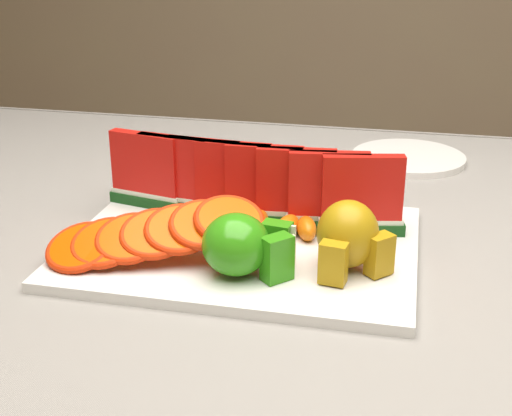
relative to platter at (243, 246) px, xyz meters
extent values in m
cube|color=#50381E|center=(0.08, 0.04, -0.03)|extent=(1.40, 0.90, 0.03)
cube|color=#50381E|center=(-0.56, 0.43, -0.40)|extent=(0.06, 0.06, 0.72)
cube|color=gray|center=(0.08, 0.04, -0.01)|extent=(1.52, 1.02, 0.01)
cube|color=gray|center=(0.08, 0.55, -0.10)|extent=(1.52, 0.01, 0.20)
cube|color=silver|center=(0.00, 0.00, 0.00)|extent=(0.40, 0.30, 0.01)
ellipsoid|color=#2D7A15|center=(0.01, -0.08, 0.04)|extent=(0.09, 0.09, 0.07)
cube|color=#2D7A15|center=(0.06, -0.08, 0.03)|extent=(0.04, 0.04, 0.05)
cube|color=beige|center=(0.06, -0.08, 0.03)|extent=(0.02, 0.02, 0.05)
cube|color=#2D7A15|center=(0.05, -0.05, 0.03)|extent=(0.03, 0.02, 0.05)
cube|color=beige|center=(0.06, -0.05, 0.03)|extent=(0.03, 0.01, 0.05)
ellipsoid|color=#9F5C14|center=(0.12, -0.04, 0.05)|extent=(0.08, 0.08, 0.07)
cube|color=#9F5C14|center=(0.11, -0.08, 0.03)|extent=(0.03, 0.02, 0.04)
cube|color=#9F5C14|center=(0.16, -0.05, 0.03)|extent=(0.03, 0.03, 0.04)
cylinder|color=silver|center=(0.18, 0.38, 0.00)|extent=(0.20, 0.20, 0.01)
cube|color=silver|center=(-0.07, 0.21, 0.00)|extent=(0.04, 0.17, 0.00)
cube|color=silver|center=(-0.08, 0.30, 0.00)|extent=(0.01, 0.04, 0.00)
cube|color=silver|center=(-0.07, 0.30, 0.00)|extent=(0.01, 0.04, 0.00)
cube|color=silver|center=(-0.07, 0.30, 0.00)|extent=(0.01, 0.04, 0.00)
cube|color=#0F3C0A|center=(-0.15, 0.08, 0.01)|extent=(0.11, 0.04, 0.01)
cube|color=silver|center=(-0.15, 0.08, 0.02)|extent=(0.10, 0.04, 0.01)
cube|color=red|center=(-0.15, 0.08, 0.07)|extent=(0.10, 0.04, 0.08)
cube|color=#0F3C0A|center=(-0.11, 0.08, 0.01)|extent=(0.11, 0.04, 0.01)
cube|color=silver|center=(-0.11, 0.08, 0.02)|extent=(0.10, 0.03, 0.01)
cube|color=red|center=(-0.11, 0.08, 0.07)|extent=(0.10, 0.03, 0.08)
cube|color=#0F3C0A|center=(-0.07, 0.07, 0.01)|extent=(0.11, 0.03, 0.01)
cube|color=silver|center=(-0.07, 0.07, 0.02)|extent=(0.10, 0.03, 0.01)
cube|color=red|center=(-0.07, 0.07, 0.07)|extent=(0.10, 0.02, 0.08)
cube|color=#0F3C0A|center=(-0.03, 0.07, 0.01)|extent=(0.11, 0.02, 0.01)
cube|color=silver|center=(-0.03, 0.07, 0.02)|extent=(0.10, 0.02, 0.01)
cube|color=red|center=(-0.03, 0.07, 0.07)|extent=(0.10, 0.02, 0.08)
cube|color=#0F3C0A|center=(0.01, 0.06, 0.01)|extent=(0.11, 0.02, 0.01)
cube|color=silver|center=(0.01, 0.06, 0.02)|extent=(0.10, 0.02, 0.01)
cube|color=red|center=(0.01, 0.06, 0.07)|extent=(0.10, 0.02, 0.08)
cube|color=#0F3C0A|center=(0.05, 0.06, 0.01)|extent=(0.11, 0.03, 0.01)
cube|color=silver|center=(0.05, 0.06, 0.02)|extent=(0.10, 0.03, 0.01)
cube|color=red|center=(0.05, 0.06, 0.07)|extent=(0.10, 0.02, 0.08)
cube|color=#0F3C0A|center=(0.09, 0.06, 0.01)|extent=(0.11, 0.04, 0.01)
cube|color=silver|center=(0.09, 0.06, 0.02)|extent=(0.10, 0.03, 0.01)
cube|color=red|center=(0.09, 0.06, 0.07)|extent=(0.10, 0.03, 0.08)
cube|color=#0F3C0A|center=(0.13, 0.05, 0.01)|extent=(0.11, 0.04, 0.01)
cube|color=silver|center=(0.13, 0.05, 0.02)|extent=(0.10, 0.04, 0.01)
cube|color=red|center=(0.13, 0.05, 0.07)|extent=(0.10, 0.04, 0.08)
cylinder|color=#C75200|center=(-0.16, -0.09, 0.02)|extent=(0.08, 0.08, 0.03)
torus|color=orange|center=(-0.16, -0.09, 0.02)|extent=(0.09, 0.09, 0.04)
cylinder|color=#C75200|center=(-0.14, -0.08, 0.03)|extent=(0.08, 0.08, 0.03)
torus|color=orange|center=(-0.14, -0.08, 0.03)|extent=(0.09, 0.08, 0.04)
cylinder|color=#C75200|center=(-0.11, -0.07, 0.03)|extent=(0.07, 0.07, 0.03)
torus|color=orange|center=(-0.11, -0.07, 0.03)|extent=(0.08, 0.08, 0.04)
cylinder|color=#C75200|center=(-0.08, -0.06, 0.04)|extent=(0.08, 0.08, 0.03)
torus|color=orange|center=(-0.08, -0.06, 0.04)|extent=(0.09, 0.09, 0.04)
cylinder|color=#C75200|center=(-0.06, -0.05, 0.04)|extent=(0.09, 0.09, 0.03)
torus|color=orange|center=(-0.06, -0.05, 0.04)|extent=(0.10, 0.10, 0.04)
cylinder|color=#C75200|center=(-0.03, -0.05, 0.04)|extent=(0.09, 0.09, 0.03)
torus|color=orange|center=(-0.03, -0.05, 0.04)|extent=(0.10, 0.10, 0.04)
cylinder|color=#C75200|center=(-0.01, -0.04, 0.05)|extent=(0.10, 0.10, 0.03)
torus|color=orange|center=(-0.01, -0.04, 0.05)|extent=(0.11, 0.11, 0.04)
cylinder|color=#C75200|center=(-0.12, 0.12, 0.02)|extent=(0.07, 0.07, 0.03)
torus|color=orange|center=(-0.12, 0.12, 0.02)|extent=(0.08, 0.08, 0.03)
cylinder|color=#C75200|center=(-0.07, 0.12, 0.02)|extent=(0.07, 0.07, 0.03)
torus|color=orange|center=(-0.07, 0.12, 0.02)|extent=(0.08, 0.08, 0.03)
cylinder|color=#C75200|center=(-0.02, 0.12, 0.03)|extent=(0.08, 0.08, 0.03)
torus|color=orange|center=(-0.02, 0.12, 0.03)|extent=(0.09, 0.09, 0.03)
cylinder|color=#C75200|center=(0.03, 0.12, 0.03)|extent=(0.08, 0.08, 0.03)
torus|color=orange|center=(0.03, 0.12, 0.03)|extent=(0.09, 0.09, 0.03)
ellipsoid|color=#ED5229|center=(-0.10, 0.01, 0.02)|extent=(0.04, 0.05, 0.03)
ellipsoid|color=#ED5229|center=(-0.06, 0.00, 0.02)|extent=(0.05, 0.03, 0.03)
ellipsoid|color=#ED5229|center=(-0.05, 0.02, 0.02)|extent=(0.03, 0.05, 0.03)
ellipsoid|color=#ED5229|center=(-0.03, 0.00, 0.02)|extent=(0.04, 0.03, 0.03)
ellipsoid|color=#ED5229|center=(0.01, 0.01, 0.02)|extent=(0.04, 0.02, 0.03)
ellipsoid|color=#ED5229|center=(0.01, 0.03, 0.02)|extent=(0.03, 0.05, 0.03)
ellipsoid|color=#ED5229|center=(0.05, 0.03, 0.02)|extent=(0.03, 0.05, 0.03)
ellipsoid|color=#ED5229|center=(0.07, 0.03, 0.02)|extent=(0.03, 0.05, 0.03)
camera|label=1|loc=(0.18, -0.73, 0.36)|focal=50.00mm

